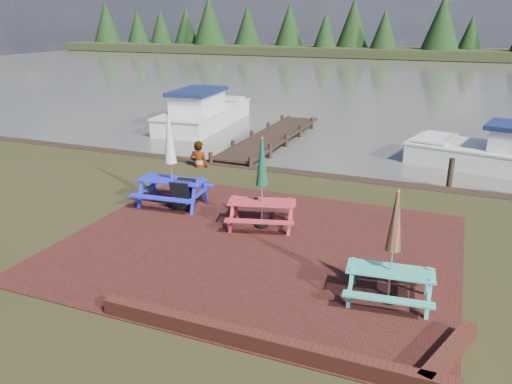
{
  "coord_description": "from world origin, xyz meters",
  "views": [
    {
      "loc": [
        3.97,
        -8.89,
        5.07
      ],
      "look_at": [
        -0.42,
        1.92,
        1.0
      ],
      "focal_mm": 35.0,
      "sensor_mm": 36.0,
      "label": 1
    }
  ],
  "objects_px": {
    "picnic_table_blue": "(172,175)",
    "boat_jetty": "(204,114)",
    "picnic_table_teal": "(391,265)",
    "person": "(198,141)",
    "picnic_table_red": "(262,197)",
    "chalkboard": "(183,195)",
    "jetty": "(271,137)"
  },
  "relations": [
    {
      "from": "jetty",
      "to": "person",
      "type": "distance_m",
      "value": 5.1
    },
    {
      "from": "picnic_table_red",
      "to": "person",
      "type": "distance_m",
      "value": 5.9
    },
    {
      "from": "picnic_table_teal",
      "to": "boat_jetty",
      "type": "relative_size",
      "value": 0.29
    },
    {
      "from": "chalkboard",
      "to": "picnic_table_teal",
      "type": "bearing_deg",
      "value": -29.92
    },
    {
      "from": "picnic_table_teal",
      "to": "person",
      "type": "height_order",
      "value": "picnic_table_teal"
    },
    {
      "from": "picnic_table_blue",
      "to": "boat_jetty",
      "type": "height_order",
      "value": "picnic_table_blue"
    },
    {
      "from": "picnic_table_red",
      "to": "picnic_table_blue",
      "type": "bearing_deg",
      "value": 154.84
    },
    {
      "from": "picnic_table_teal",
      "to": "jetty",
      "type": "distance_m",
      "value": 13.4
    },
    {
      "from": "picnic_table_red",
      "to": "person",
      "type": "xyz_separation_m",
      "value": [
        -4.09,
        4.25,
        0.14
      ]
    },
    {
      "from": "picnic_table_blue",
      "to": "person",
      "type": "relative_size",
      "value": 1.35
    },
    {
      "from": "picnic_table_red",
      "to": "person",
      "type": "bearing_deg",
      "value": 118.47
    },
    {
      "from": "picnic_table_teal",
      "to": "chalkboard",
      "type": "height_order",
      "value": "picnic_table_teal"
    },
    {
      "from": "chalkboard",
      "to": "picnic_table_blue",
      "type": "bearing_deg",
      "value": 148.39
    },
    {
      "from": "picnic_table_blue",
      "to": "chalkboard",
      "type": "relative_size",
      "value": 2.93
    },
    {
      "from": "picnic_table_teal",
      "to": "picnic_table_blue",
      "type": "relative_size",
      "value": 0.85
    },
    {
      "from": "person",
      "to": "picnic_table_teal",
      "type": "bearing_deg",
      "value": 134.15
    },
    {
      "from": "picnic_table_red",
      "to": "chalkboard",
      "type": "relative_size",
      "value": 2.64
    },
    {
      "from": "picnic_table_teal",
      "to": "boat_jetty",
      "type": "distance_m",
      "value": 18.03
    },
    {
      "from": "boat_jetty",
      "to": "picnic_table_teal",
      "type": "bearing_deg",
      "value": -56.01
    },
    {
      "from": "picnic_table_red",
      "to": "boat_jetty",
      "type": "relative_size",
      "value": 0.31
    },
    {
      "from": "picnic_table_red",
      "to": "jetty",
      "type": "relative_size",
      "value": 0.26
    },
    {
      "from": "picnic_table_blue",
      "to": "jetty",
      "type": "xyz_separation_m",
      "value": [
        -0.25,
        8.7,
        -0.8
      ]
    },
    {
      "from": "picnic_table_teal",
      "to": "person",
      "type": "bearing_deg",
      "value": 132.8
    },
    {
      "from": "picnic_table_teal",
      "to": "picnic_table_red",
      "type": "bearing_deg",
      "value": 139.55
    },
    {
      "from": "picnic_table_teal",
      "to": "person",
      "type": "relative_size",
      "value": 1.15
    },
    {
      "from": "picnic_table_blue",
      "to": "person",
      "type": "bearing_deg",
      "value": 102.77
    },
    {
      "from": "picnic_table_blue",
      "to": "boat_jetty",
      "type": "distance_m",
      "value": 12.17
    },
    {
      "from": "picnic_table_red",
      "to": "picnic_table_blue",
      "type": "relative_size",
      "value": 0.9
    },
    {
      "from": "picnic_table_blue",
      "to": "picnic_table_teal",
      "type": "bearing_deg",
      "value": -28.97
    },
    {
      "from": "picnic_table_blue",
      "to": "chalkboard",
      "type": "height_order",
      "value": "picnic_table_blue"
    },
    {
      "from": "chalkboard",
      "to": "jetty",
      "type": "xyz_separation_m",
      "value": [
        -0.74,
        8.93,
        -0.34
      ]
    },
    {
      "from": "chalkboard",
      "to": "person",
      "type": "relative_size",
      "value": 0.46
    }
  ]
}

